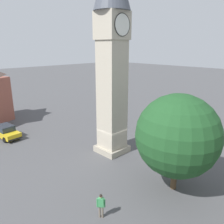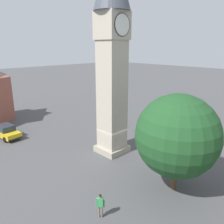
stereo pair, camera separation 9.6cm
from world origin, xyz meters
name	(u,v)px [view 1 (the left image)]	position (x,y,z in m)	size (l,w,h in m)	color
ground_plane	(112,151)	(0.00, 0.00, 0.00)	(200.00, 200.00, 0.00)	#4C4C4F
clock_tower	(112,36)	(0.00, 0.00, 11.35)	(3.33, 3.33, 19.44)	#A59C89
car_blue_kerb	(112,117)	(6.66, 6.87, 0.76)	(3.93, 4.25, 1.53)	white
car_silver_kerb	(149,124)	(7.93, 1.18, 0.76)	(4.44, 3.40, 1.53)	white
car_red_corner	(6,132)	(-6.44, 11.39, 0.76)	(2.15, 4.29, 1.53)	gold
pedestrian	(101,204)	(-7.17, -6.30, 1.01)	(0.40, 0.44, 1.69)	#706656
tree	(177,136)	(-1.15, -7.86, 4.33)	(6.09, 6.09, 7.38)	brown
lamp_post	(177,110)	(7.93, -2.68, 3.46)	(0.36, 0.36, 5.20)	black
road_sign	(186,123)	(8.64, -3.58, 1.90)	(0.60, 0.07, 2.80)	gray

